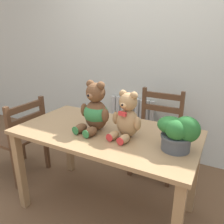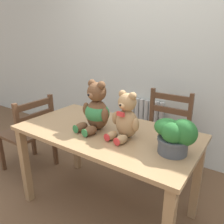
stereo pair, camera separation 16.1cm
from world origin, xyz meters
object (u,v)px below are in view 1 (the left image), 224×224
at_px(wooden_chair_behind, 157,134).
at_px(wooden_chair_side, 19,137).
at_px(teddy_bear_right, 127,118).
at_px(potted_plant, 178,132).
at_px(teddy_bear_left, 95,111).

height_order(wooden_chair_behind, wooden_chair_side, wooden_chair_behind).
xyz_separation_m(teddy_bear_right, potted_plant, (0.37, -0.03, -0.02)).
relative_size(teddy_bear_right, potted_plant, 1.27).
relative_size(wooden_chair_behind, teddy_bear_left, 2.35).
bearing_deg(teddy_bear_left, teddy_bear_right, -172.03).
bearing_deg(potted_plant, teddy_bear_right, 175.38).
relative_size(wooden_chair_side, teddy_bear_left, 2.21).
xyz_separation_m(wooden_chair_behind, potted_plant, (0.36, -0.82, 0.42)).
distance_m(wooden_chair_behind, teddy_bear_left, 0.95).
bearing_deg(wooden_chair_behind, potted_plant, 113.85).
xyz_separation_m(wooden_chair_side, teddy_bear_left, (0.98, -0.04, 0.45)).
bearing_deg(teddy_bear_right, teddy_bear_left, 8.74).
distance_m(wooden_chair_behind, teddy_bear_right, 0.91).
distance_m(wooden_chair_side, teddy_bear_right, 1.32).
distance_m(teddy_bear_left, potted_plant, 0.64).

